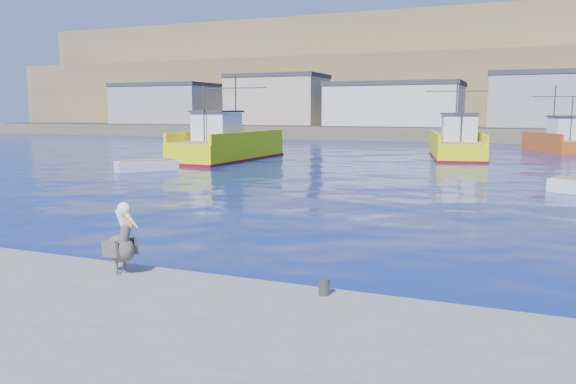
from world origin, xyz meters
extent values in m
plane|color=navy|center=(0.00, 0.00, 0.00)|extent=(260.00, 260.00, 0.00)
cylinder|color=#4C4C4C|center=(3.00, -3.40, 0.65)|extent=(0.20, 0.20, 0.30)
cube|color=brown|center=(0.00, 72.00, 0.80)|extent=(160.00, 30.00, 1.60)
cube|color=brown|center=(0.00, 98.00, 6.00)|extent=(180.00, 40.00, 14.00)
cube|color=brown|center=(0.00, 118.00, 11.00)|extent=(200.00, 40.00, 24.00)
cube|color=#2D2D2D|center=(0.00, 61.00, 1.65)|extent=(150.00, 5.00, 0.10)
cube|color=gray|center=(-48.00, 67.00, 4.60)|extent=(16.00, 10.00, 6.00)
cube|color=#333338|center=(-48.00, 67.00, 7.90)|extent=(16.32, 10.20, 0.60)
cube|color=tan|center=(-28.00, 67.00, 5.10)|extent=(14.00, 9.00, 7.00)
cube|color=#333338|center=(-28.00, 67.00, 8.90)|extent=(14.28, 9.18, 0.60)
cube|color=silver|center=(-10.00, 67.00, 4.35)|extent=(18.00, 11.00, 5.50)
cube|color=#333338|center=(-10.00, 67.00, 7.40)|extent=(18.36, 11.22, 0.60)
cube|color=gray|center=(10.00, 67.00, 4.85)|extent=(15.00, 10.00, 6.50)
cube|color=#333338|center=(10.00, 67.00, 8.40)|extent=(15.30, 10.20, 0.60)
cube|color=#FFF808|center=(-14.44, 25.78, 0.75)|extent=(4.22, 11.64, 1.50)
cube|color=#FFF808|center=(-12.64, 25.72, 1.85)|extent=(0.61, 11.29, 0.70)
cube|color=#FFF808|center=(-16.25, 25.84, 1.85)|extent=(0.61, 11.29, 0.70)
cube|color=maroon|center=(-14.44, 25.78, 0.05)|extent=(4.31, 11.88, 0.25)
cube|color=#8C7251|center=(-14.44, 25.78, 1.55)|extent=(3.90, 11.17, 0.10)
cube|color=white|center=(-14.50, 24.05, 2.60)|extent=(2.78, 2.97, 2.00)
cube|color=#333338|center=(-14.50, 24.05, 3.70)|extent=(2.99, 3.32, 0.15)
cylinder|color=#4C4C4C|center=(-14.40, 26.93, 4.00)|extent=(0.12, 0.12, 5.00)
cylinder|color=#4C4C4C|center=(-14.56, 22.32, 3.50)|extent=(0.10, 0.10, 4.00)
cylinder|color=#4C4C4C|center=(-14.40, 26.93, 5.50)|extent=(5.38, 0.26, 0.08)
cube|color=#FFF808|center=(1.59, 34.34, 0.66)|extent=(5.40, 10.68, 1.33)
cube|color=#FFF808|center=(3.21, 34.65, 1.68)|extent=(2.11, 9.85, 0.70)
cube|color=#FFF808|center=(-0.04, 34.02, 1.68)|extent=(2.11, 9.85, 0.70)
cube|color=maroon|center=(1.59, 34.34, 0.05)|extent=(5.51, 10.89, 0.25)
cube|color=#8C7251|center=(1.59, 34.34, 1.38)|extent=(5.04, 10.23, 0.10)
cube|color=white|center=(1.88, 32.84, 2.43)|extent=(2.91, 2.97, 2.00)
cube|color=#333338|center=(1.88, 32.84, 3.53)|extent=(3.14, 3.31, 0.15)
cylinder|color=#4C4C4C|center=(1.39, 35.34, 3.83)|extent=(0.14, 0.14, 5.00)
cylinder|color=#4C4C4C|center=(2.17, 31.34, 3.33)|extent=(0.12, 0.12, 4.00)
cylinder|color=#4C4C4C|center=(1.39, 35.34, 5.33)|extent=(4.86, 1.02, 0.08)
cube|color=#CB4F16|center=(9.51, 45.18, 0.53)|extent=(5.94, 8.62, 1.05)
cube|color=#CB4F16|center=(10.82, 45.74, 1.40)|extent=(3.25, 7.36, 0.70)
cube|color=#CB4F16|center=(8.20, 44.63, 1.40)|extent=(3.25, 7.36, 0.70)
cube|color=#8C7251|center=(9.51, 45.18, 1.10)|extent=(5.59, 8.23, 0.10)
cube|color=white|center=(9.98, 44.07, 2.15)|extent=(2.74, 2.69, 2.00)
cube|color=#333338|center=(9.98, 44.07, 3.25)|extent=(2.97, 2.97, 0.15)
cylinder|color=#4C4C4C|center=(9.19, 45.93, 3.55)|extent=(0.16, 0.16, 5.00)
cylinder|color=#4C4C4C|center=(10.45, 42.95, 3.05)|extent=(0.13, 0.13, 4.00)
cylinder|color=#4C4C4C|center=(9.19, 45.93, 5.05)|extent=(3.94, 1.73, 0.08)
cube|color=silver|center=(-15.54, 16.81, 0.24)|extent=(3.42, 3.78, 0.76)
cube|color=#8C7251|center=(-15.54, 16.81, 0.64)|extent=(2.96, 3.31, 0.08)
cylinder|color=#595451|center=(-1.28, -3.71, 0.64)|extent=(0.08, 0.08, 0.28)
cube|color=#595451|center=(-1.24, -3.73, 0.51)|extent=(0.17, 0.16, 0.02)
cylinder|color=#595451|center=(-1.21, -3.55, 0.64)|extent=(0.08, 0.08, 0.28)
cube|color=#595451|center=(-1.17, -3.57, 0.51)|extent=(0.17, 0.16, 0.02)
ellipsoid|color=#38332D|center=(-1.22, -3.64, 1.00)|extent=(0.92, 0.75, 0.55)
cube|color=#38332D|center=(-1.33, -3.83, 1.03)|extent=(0.60, 0.29, 0.40)
cube|color=#38332D|center=(-1.17, -3.43, 1.03)|extent=(0.60, 0.29, 0.40)
cube|color=#38332D|center=(-1.55, -3.51, 0.94)|extent=(0.25, 0.22, 0.12)
cylinder|color=#38332D|center=(-1.05, -3.71, 1.30)|extent=(0.28, 0.34, 0.44)
cylinder|color=white|center=(-1.10, -3.69, 1.63)|extent=(0.27, 0.33, 0.41)
ellipsoid|color=white|center=(-1.04, -3.72, 1.83)|extent=(0.40, 0.36, 0.28)
cone|color=gold|center=(-0.81, -3.81, 1.66)|extent=(0.56, 0.34, 0.38)
cube|color=tan|center=(-0.90, -3.77, 1.62)|extent=(0.33, 0.17, 0.24)
camera|label=1|loc=(6.02, -12.54, 3.74)|focal=35.00mm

